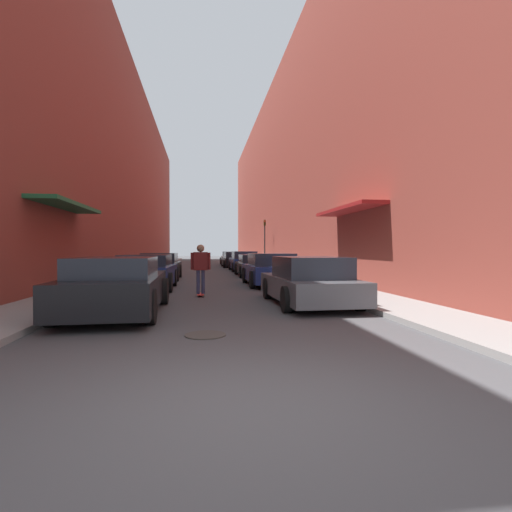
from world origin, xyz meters
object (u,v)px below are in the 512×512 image
(parked_car_right_2, at_px, (255,265))
(traffic_light, at_px, (265,238))
(parked_car_right_3, at_px, (244,261))
(parked_car_left_1, at_px, (146,272))
(parked_car_right_4, at_px, (235,260))
(parked_car_left_0, at_px, (117,286))
(parked_car_left_2, at_px, (160,267))
(parked_car_right_1, at_px, (270,270))
(parked_car_right_0, at_px, (309,282))
(parked_car_right_5, at_px, (231,258))
(skateboarder, at_px, (201,265))
(manhole_cover, at_px, (205,335))

(parked_car_right_2, relative_size, traffic_light, 1.30)
(parked_car_right_3, height_order, traffic_light, traffic_light)
(parked_car_left_1, xyz_separation_m, parked_car_right_4, (4.71, 17.86, -0.02))
(parked_car_left_0, bearing_deg, parked_car_left_2, 90.48)
(parked_car_right_1, bearing_deg, parked_car_right_0, -89.64)
(parked_car_right_1, relative_size, traffic_light, 1.16)
(parked_car_right_0, xyz_separation_m, parked_car_right_3, (0.06, 16.92, 0.04))
(parked_car_right_3, relative_size, parked_car_right_4, 0.98)
(parked_car_right_4, bearing_deg, parked_car_left_1, -104.78)
(parked_car_left_1, bearing_deg, parked_car_right_1, 13.05)
(parked_car_right_0, xyz_separation_m, parked_car_right_5, (0.01, 28.06, 0.01))
(parked_car_right_1, height_order, parked_car_right_5, parked_car_right_1)
(skateboarder, bearing_deg, traffic_light, 74.95)
(parked_car_left_0, distance_m, manhole_cover, 3.26)
(parked_car_right_4, bearing_deg, skateboarder, -97.75)
(parked_car_left_0, relative_size, manhole_cover, 6.74)
(skateboarder, bearing_deg, parked_car_right_3, 78.73)
(parked_car_left_0, relative_size, parked_car_right_3, 1.01)
(parked_car_left_1, distance_m, parked_car_left_2, 4.89)
(traffic_light, bearing_deg, parked_car_right_5, 106.63)
(parked_car_left_1, distance_m, parked_car_right_2, 8.46)
(manhole_cover, height_order, traffic_light, traffic_light)
(parked_car_right_3, height_order, parked_car_right_4, parked_car_right_3)
(manhole_cover, bearing_deg, parked_car_right_0, 51.42)
(parked_car_right_2, bearing_deg, parked_car_left_1, -125.50)
(parked_car_left_1, bearing_deg, skateboarder, -49.82)
(manhole_cover, bearing_deg, parked_car_left_2, 98.93)
(parked_car_left_2, xyz_separation_m, skateboarder, (1.96, -7.22, 0.36))
(manhole_cover, bearing_deg, parked_car_right_4, 84.15)
(parked_car_left_1, xyz_separation_m, traffic_light, (6.96, 16.25, 1.76))
(parked_car_right_5, bearing_deg, manhole_cover, -95.02)
(parked_car_right_0, distance_m, parked_car_right_5, 28.06)
(parked_car_right_2, relative_size, manhole_cover, 6.82)
(parked_car_right_5, bearing_deg, skateboarder, -96.32)
(manhole_cover, xyz_separation_m, traffic_light, (4.91, 24.35, 2.37))
(parked_car_right_1, xyz_separation_m, skateboarder, (-2.81, -3.43, 0.36))
(skateboarder, distance_m, manhole_cover, 5.86)
(parked_car_right_5, distance_m, manhole_cover, 31.65)
(parked_car_right_4, relative_size, manhole_cover, 6.79)
(parked_car_left_0, xyz_separation_m, manhole_cover, (1.95, -2.53, -0.63))
(parked_car_right_0, relative_size, traffic_light, 1.19)
(parked_car_right_3, height_order, skateboarder, skateboarder)
(parked_car_right_0, height_order, parked_car_right_3, parked_car_right_3)
(parked_car_right_4, distance_m, manhole_cover, 26.10)
(parked_car_right_0, bearing_deg, parked_car_right_1, 90.36)
(manhole_cover, bearing_deg, parked_car_right_1, 73.52)
(parked_car_left_2, height_order, manhole_cover, parked_car_left_2)
(parked_car_right_3, relative_size, manhole_cover, 6.66)
(parked_car_right_1, xyz_separation_m, parked_car_right_4, (-0.06, 16.75, -0.03))
(parked_car_left_0, height_order, manhole_cover, parked_car_left_0)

